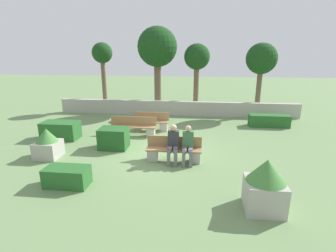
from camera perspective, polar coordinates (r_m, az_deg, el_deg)
ground_plane at (r=10.28m, az=-1.18°, el=-5.57°), size 60.00×60.00×0.00m
perimeter_wall at (r=15.88m, az=1.72°, el=3.90°), size 14.36×0.30×0.85m
bench_front at (r=9.36m, az=1.28°, el=-5.63°), size 1.95×0.48×0.85m
bench_left_side at (r=12.93m, az=-3.66°, el=0.52°), size 1.71×0.49×0.85m
bench_right_side at (r=12.20m, az=-7.65°, el=-0.47°), size 2.15×0.49×0.85m
person_seated_man at (r=9.09m, az=1.13°, el=-3.51°), size 0.38×0.63×1.35m
person_seated_woman at (r=9.06m, az=4.36°, el=-3.73°), size 0.38×0.63×1.33m
hedge_block_near_left at (r=12.58m, az=-22.34°, el=-0.87°), size 1.57×0.86×0.76m
hedge_block_near_right at (r=8.29m, az=-21.10°, el=-10.21°), size 1.25×0.65×0.56m
hedge_block_mid_left at (r=14.47m, az=21.12°, el=1.09°), size 2.01×0.63×0.62m
hedge_block_mid_right at (r=10.73m, az=-11.72°, el=-2.61°), size 1.11×0.84×0.83m
planter_corner_left at (r=6.93m, az=20.42°, el=-11.85°), size 0.95×0.95×1.33m
planter_corner_right at (r=10.54m, az=-24.76°, el=-3.47°), size 0.84×0.84×1.10m
tree_leftmost at (r=17.67m, az=-14.11°, el=14.49°), size 1.29×1.29×4.29m
tree_center_left at (r=16.57m, az=-2.34°, el=16.53°), size 2.41×2.41×5.21m
tree_center_right at (r=16.39m, az=6.31°, el=14.28°), size 1.56×1.56×4.20m
tree_rightmost at (r=16.31m, az=19.67°, el=13.37°), size 1.76×1.76×4.22m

